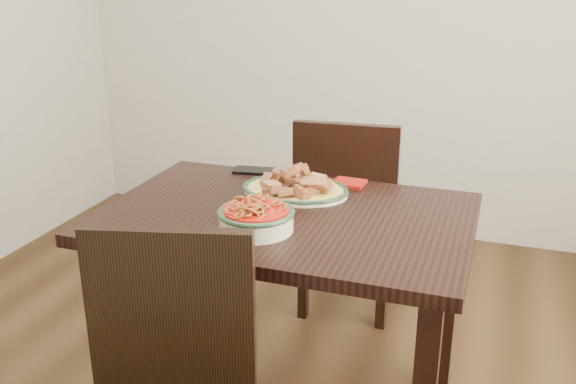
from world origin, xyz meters
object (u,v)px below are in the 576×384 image
(chair_far, at_px, (348,208))
(fish_plate, at_px, (295,180))
(dining_table, at_px, (286,244))
(smartphone, at_px, (254,171))
(noodle_bowl, at_px, (256,216))

(chair_far, height_order, fish_plate, chair_far)
(fish_plate, bearing_deg, dining_table, -80.85)
(chair_far, relative_size, fish_plate, 2.49)
(chair_far, relative_size, smartphone, 6.05)
(dining_table, relative_size, noodle_bowl, 5.01)
(noodle_bowl, height_order, smartphone, noodle_bowl)
(noodle_bowl, relative_size, smartphone, 1.54)
(noodle_bowl, bearing_deg, dining_table, 77.37)
(dining_table, xyz_separation_m, fish_plate, (-0.03, 0.17, 0.15))
(fish_plate, distance_m, smartphone, 0.28)
(dining_table, distance_m, smartphone, 0.43)
(dining_table, xyz_separation_m, chair_far, (0.02, 0.73, -0.14))
(chair_far, distance_m, noodle_bowl, 0.93)
(chair_far, distance_m, fish_plate, 0.63)
(fish_plate, relative_size, noodle_bowl, 1.58)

